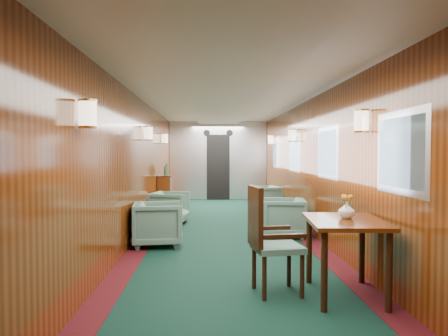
# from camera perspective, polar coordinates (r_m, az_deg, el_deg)

# --- Properties ---
(room) EXTENTS (12.00, 12.10, 2.40)m
(room) POSITION_cam_1_polar(r_m,az_deg,el_deg) (7.52, 0.26, 3.44)
(room) COLOR #0C2E22
(room) RESTS_ON ground
(bulkhead) EXTENTS (2.98, 0.17, 2.39)m
(bulkhead) POSITION_cam_1_polar(r_m,az_deg,el_deg) (13.43, -0.77, 0.90)
(bulkhead) COLOR silver
(bulkhead) RESTS_ON ground
(windows_right) EXTENTS (0.02, 8.60, 0.80)m
(windows_right) POSITION_cam_1_polar(r_m,az_deg,el_deg) (7.97, 10.95, 2.00)
(windows_right) COLOR #AAACB1
(windows_right) RESTS_ON ground
(wall_sconces) EXTENTS (2.97, 7.97, 0.25)m
(wall_sconces) POSITION_cam_1_polar(r_m,az_deg,el_deg) (8.09, 0.10, 4.44)
(wall_sconces) COLOR beige
(wall_sconces) RESTS_ON ground
(dining_table) EXTENTS (0.80, 1.09, 0.78)m
(dining_table) POSITION_cam_1_polar(r_m,az_deg,el_deg) (4.59, 15.55, -8.03)
(dining_table) COLOR #662C0D
(dining_table) RESTS_ON ground
(side_chair) EXTENTS (0.56, 0.58, 1.11)m
(side_chair) POSITION_cam_1_polar(r_m,az_deg,el_deg) (4.53, 5.70, -8.79)
(side_chair) COLOR #214E46
(side_chair) RESTS_ON ground
(credenza) EXTENTS (0.32, 1.01, 1.18)m
(credenza) POSITION_cam_1_polar(r_m,az_deg,el_deg) (10.70, -7.62, -3.27)
(credenza) COLOR #662C0D
(credenza) RESTS_ON ground
(flower_vase) EXTENTS (0.17, 0.17, 0.17)m
(flower_vase) POSITION_cam_1_polar(r_m,az_deg,el_deg) (4.63, 15.71, -5.32)
(flower_vase) COLOR silver
(flower_vase) RESTS_ON dining_table
(armchair_left_near) EXTENTS (0.83, 0.81, 0.68)m
(armchair_left_near) POSITION_cam_1_polar(r_m,az_deg,el_deg) (6.90, -8.61, -7.23)
(armchair_left_near) COLOR #214E46
(armchair_left_near) RESTS_ON ground
(armchair_left_far) EXTENTS (0.83, 0.82, 0.66)m
(armchair_left_far) POSITION_cam_1_polar(r_m,az_deg,el_deg) (8.98, -7.11, -5.17)
(armchair_left_far) COLOR #214E46
(armchair_left_far) RESTS_ON ground
(armchair_right_near) EXTENTS (0.81, 0.79, 0.67)m
(armchair_right_near) POSITION_cam_1_polar(r_m,az_deg,el_deg) (7.63, 7.78, -6.40)
(armchair_right_near) COLOR #214E46
(armchair_right_near) RESTS_ON ground
(armchair_right_far) EXTENTS (0.86, 0.85, 0.63)m
(armchair_right_far) POSITION_cam_1_polar(r_m,az_deg,el_deg) (10.84, 5.43, -3.98)
(armchair_right_far) COLOR #214E46
(armchair_right_far) RESTS_ON ground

